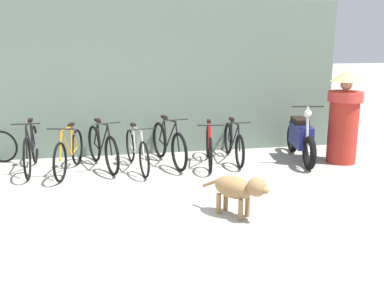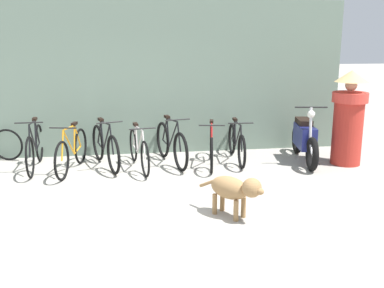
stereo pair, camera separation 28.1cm
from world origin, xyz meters
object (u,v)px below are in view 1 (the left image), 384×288
Objects in this scene: bicycle_5 at (209,147)px; person_in_robes at (344,116)px; bicycle_0 at (31,150)px; motorcycle at (301,138)px; bicycle_1 at (69,153)px; bicycle_2 at (103,148)px; bicycle_3 at (137,151)px; spare_tire_left at (2,147)px; stray_dog at (239,188)px; bicycle_4 at (169,145)px; bicycle_6 at (234,143)px.

person_in_robes reaches higher than bicycle_5.
motorcycle is (4.96, -0.24, 0.05)m from bicycle_0.
bicycle_1 is 1.02× the size of bicycle_2.
bicycle_3 is 1.01× the size of bicycle_5.
person_in_robes is at bearing -10.52° from spare_tire_left.
bicycle_0 is 4.97m from motorcycle.
bicycle_1 reaches higher than spare_tire_left.
motorcycle is at bearing 80.66° from bicycle_3.
bicycle_0 is at bearing -171.23° from stray_dog.
bicycle_1 is 0.98× the size of bicycle_4.
bicycle_0 is at bearing -103.46° from bicycle_4.
motorcycle is at bearing 13.98° from person_in_robes.
bicycle_2 is at bearing 174.31° from stray_dog.
bicycle_1 is 4.29m from motorcycle.
bicycle_0 is 2.03× the size of stray_dog.
bicycle_5 is at bearing 66.98° from bicycle_2.
bicycle_2 is 1.88× the size of stray_dog.
bicycle_1 reaches higher than bicycle_3.
bicycle_6 is at bearing 72.95° from bicycle_2.
bicycle_6 is at bearing 20.28° from person_in_robes.
stray_dog is at bearing 73.88° from person_in_robes.
bicycle_3 is 0.99× the size of bicycle_4.
bicycle_6 is 1.94× the size of stray_dog.
bicycle_2 is 1.94m from bicycle_5.
bicycle_4 is 1.01× the size of bicycle_6.
stray_dog is at bearing 55.80° from bicycle_1.
person_in_robes is at bearing 99.16° from bicycle_1.
stray_dog is 4.94m from spare_tire_left.
spare_tire_left is at bearing -92.67° from bicycle_5.
motorcycle is (3.72, -0.20, 0.07)m from bicycle_2.
spare_tire_left is (-3.80, 0.88, -0.03)m from bicycle_5.
bicycle_2 is (0.57, 0.20, 0.01)m from bicycle_1.
bicycle_2 reaches higher than bicycle_5.
motorcycle is (3.12, 0.00, 0.09)m from bicycle_3.
bicycle_3 is at bearing 30.70° from person_in_robes.
bicycle_1 is 1.17m from bicycle_3.
bicycle_3 is 3.88m from person_in_robes.
bicycle_4 is 1.26m from bicycle_6.
bicycle_0 reaches higher than bicycle_1.
bicycle_0 reaches higher than spare_tire_left.
motorcycle reaches higher than stray_dog.
bicycle_6 is at bearing -8.75° from spare_tire_left.
stray_dog is at bearing -42.74° from spare_tire_left.
bicycle_4 reaches higher than bicycle_3.
bicycle_5 is (0.72, -0.19, -0.03)m from bicycle_4.
person_in_robes reaches higher than bicycle_6.
bicycle_6 is (1.86, 0.24, -0.01)m from bicycle_3.
bicycle_4 is at bearing 152.38° from stray_dog.
bicycle_0 is 1.07× the size of bicycle_5.
bicycle_3 is at bearing -78.81° from bicycle_6.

